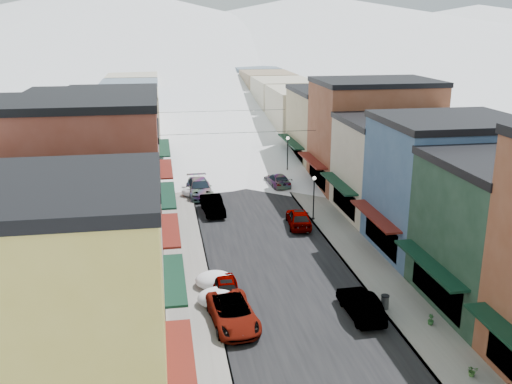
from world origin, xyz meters
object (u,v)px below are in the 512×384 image
object	(u,v)px
car_white_suv	(233,313)
car_green_sedan	(361,304)
car_dark_hatch	(213,205)
car_silver_sedan	(227,291)
streetlamp_near	(314,192)
trash_can	(385,302)

from	to	relation	value
car_white_suv	car_green_sedan	world-z (taller)	car_green_sedan
car_white_suv	car_dark_hatch	world-z (taller)	car_dark_hatch
car_silver_sedan	streetlamp_near	world-z (taller)	streetlamp_near
streetlamp_near	car_white_suv	bearing A→B (deg)	-119.26
car_white_suv	car_dark_hatch	bearing A→B (deg)	82.29
car_dark_hatch	car_silver_sedan	bearing A→B (deg)	-96.79
streetlamp_near	car_green_sedan	bearing A→B (deg)	-95.64
car_silver_sedan	car_green_sedan	bearing A→B (deg)	-21.12
car_dark_hatch	streetlamp_near	bearing A→B (deg)	-26.67
car_silver_sedan	car_dark_hatch	distance (m)	17.53
car_silver_sedan	car_dark_hatch	world-z (taller)	car_dark_hatch
car_white_suv	car_green_sedan	distance (m)	7.80
car_white_suv	streetlamp_near	world-z (taller)	streetlamp_near
car_silver_sedan	streetlamp_near	bearing A→B (deg)	57.50
car_silver_sedan	streetlamp_near	distance (m)	16.96
car_white_suv	streetlamp_near	size ratio (longest dim) A/B	1.37
streetlamp_near	car_silver_sedan	bearing A→B (deg)	-124.33
car_green_sedan	trash_can	xyz separation A→B (m)	(1.70, 0.35, -0.16)
car_white_suv	trash_can	xyz separation A→B (m)	(9.50, 0.10, -0.15)
car_green_sedan	streetlamp_near	bearing A→B (deg)	-97.39
car_dark_hatch	car_green_sedan	size ratio (longest dim) A/B	1.07
streetlamp_near	car_dark_hatch	bearing A→B (deg)	157.51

